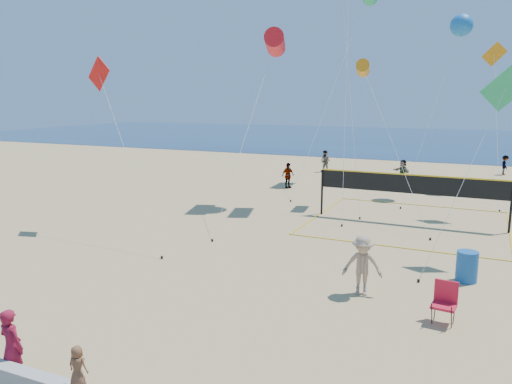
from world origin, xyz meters
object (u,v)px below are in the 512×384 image
at_px(woman, 12,347).
at_px(trash_barrel, 467,267).
at_px(camp_chair, 445,300).
at_px(volleyball_net, 410,190).

distance_m(woman, trash_barrel, 12.72).
xyz_separation_m(camp_chair, trash_barrel, (0.44, 3.36, -0.13)).
bearing_deg(camp_chair, volleyball_net, 108.29).
bearing_deg(woman, camp_chair, -134.22).
relative_size(camp_chair, volleyball_net, 0.14).
height_order(camp_chair, volleyball_net, volleyball_net).
xyz_separation_m(woman, camp_chair, (7.65, 6.45, -0.18)).
height_order(trash_barrel, volleyball_net, volleyball_net).
xyz_separation_m(woman, volleyball_net, (5.46, 16.71, 0.74)).
distance_m(camp_chair, trash_barrel, 3.39).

